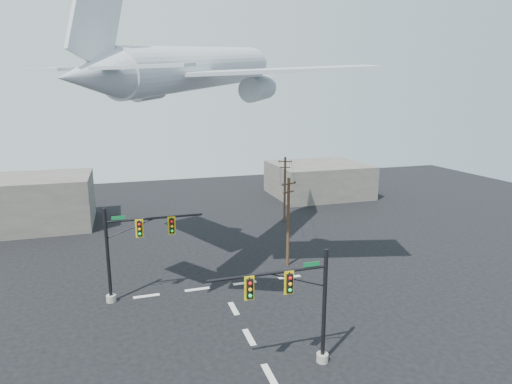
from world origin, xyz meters
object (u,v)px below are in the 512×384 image
object	(u,v)px
signal_mast_far	(129,250)
utility_pole_a	(288,220)
airliner	(201,69)
signal_mast_near	(301,307)
utility_pole_b	(285,188)

from	to	relation	value
signal_mast_far	utility_pole_a	bearing A→B (deg)	11.27
utility_pole_a	airliner	size ratio (longest dim) A/B	0.31
signal_mast_near	signal_mast_far	world-z (taller)	signal_mast_far
signal_mast_near	signal_mast_far	distance (m)	14.66
utility_pole_b	airliner	size ratio (longest dim) A/B	0.31
utility_pole_a	airliner	bearing A→B (deg)	147.01
signal_mast_near	airliner	distance (m)	20.97
utility_pole_a	utility_pole_b	distance (m)	14.23
signal_mast_near	utility_pole_b	world-z (taller)	utility_pole_b
signal_mast_near	signal_mast_far	size ratio (longest dim) A/B	0.95
signal_mast_far	airliner	size ratio (longest dim) A/B	0.29
signal_mast_near	utility_pole_a	bearing A→B (deg)	71.06
signal_mast_near	utility_pole_b	distance (m)	29.45
signal_mast_far	utility_pole_a	size ratio (longest dim) A/B	0.91
signal_mast_far	utility_pole_a	world-z (taller)	utility_pole_a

